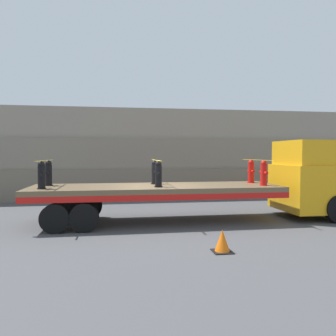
% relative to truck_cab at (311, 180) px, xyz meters
% --- Properties ---
extents(ground_plane, '(120.00, 120.00, 0.00)m').
position_rel_truck_cab_xyz_m(ground_plane, '(-6.05, 0.00, -1.47)').
color(ground_plane, '#474749').
extents(rock_cliff, '(60.00, 3.30, 4.96)m').
position_rel_truck_cab_xyz_m(rock_cliff, '(-6.05, 7.46, 1.01)').
color(rock_cliff, '#706656').
rests_on(rock_cliff, ground_plane).
extents(truck_cab, '(2.26, 2.62, 2.98)m').
position_rel_truck_cab_xyz_m(truck_cab, '(0.00, 0.00, 0.00)').
color(truck_cab, orange).
rests_on(truck_cab, ground_plane).
extents(flatbed_trailer, '(8.88, 2.66, 1.32)m').
position_rel_truck_cab_xyz_m(flatbed_trailer, '(-6.61, 0.00, -0.39)').
color(flatbed_trailer, brown).
rests_on(flatbed_trailer, ground_plane).
extents(fire_hydrant_black_near_0, '(0.29, 0.54, 0.91)m').
position_rel_truck_cab_xyz_m(fire_hydrant_black_near_0, '(-9.89, -0.57, 0.30)').
color(fire_hydrant_black_near_0, black).
rests_on(fire_hydrant_black_near_0, flatbed_trailer).
extents(fire_hydrant_black_far_0, '(0.29, 0.54, 0.91)m').
position_rel_truck_cab_xyz_m(fire_hydrant_black_far_0, '(-9.89, 0.57, 0.30)').
color(fire_hydrant_black_far_0, black).
rests_on(fire_hydrant_black_far_0, flatbed_trailer).
extents(fire_hydrant_black_near_1, '(0.29, 0.54, 0.91)m').
position_rel_truck_cab_xyz_m(fire_hydrant_black_near_1, '(-6.05, -0.57, 0.30)').
color(fire_hydrant_black_near_1, black).
rests_on(fire_hydrant_black_near_1, flatbed_trailer).
extents(fire_hydrant_black_far_1, '(0.29, 0.54, 0.91)m').
position_rel_truck_cab_xyz_m(fire_hydrant_black_far_1, '(-6.05, 0.57, 0.30)').
color(fire_hydrant_black_far_1, black).
rests_on(fire_hydrant_black_far_1, flatbed_trailer).
extents(fire_hydrant_red_near_2, '(0.29, 0.54, 0.91)m').
position_rel_truck_cab_xyz_m(fire_hydrant_red_near_2, '(-2.21, -0.57, 0.30)').
color(fire_hydrant_red_near_2, red).
rests_on(fire_hydrant_red_near_2, flatbed_trailer).
extents(fire_hydrant_red_far_2, '(0.29, 0.54, 0.91)m').
position_rel_truck_cab_xyz_m(fire_hydrant_red_far_2, '(-2.21, 0.57, 0.30)').
color(fire_hydrant_red_far_2, red).
rests_on(fire_hydrant_red_far_2, flatbed_trailer).
extents(cargo_strap_rear, '(0.05, 2.77, 0.01)m').
position_rel_truck_cab_xyz_m(cargo_strap_rear, '(-9.89, 0.00, 0.77)').
color(cargo_strap_rear, yellow).
rests_on(cargo_strap_rear, fire_hydrant_black_near_0).
extents(cargo_strap_middle, '(0.05, 2.77, 0.01)m').
position_rel_truck_cab_xyz_m(cargo_strap_middle, '(-6.05, 0.00, 0.77)').
color(cargo_strap_middle, yellow).
rests_on(cargo_strap_middle, fire_hydrant_black_near_1).
extents(cargo_strap_front, '(0.05, 2.77, 0.01)m').
position_rel_truck_cab_xyz_m(cargo_strap_front, '(-2.21, 0.00, 0.77)').
color(cargo_strap_front, yellow).
rests_on(cargo_strap_front, fire_hydrant_red_near_2).
extents(traffic_cone, '(0.49, 0.49, 0.57)m').
position_rel_truck_cab_xyz_m(traffic_cone, '(-4.86, -3.88, -1.19)').
color(traffic_cone, black).
rests_on(traffic_cone, ground_plane).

